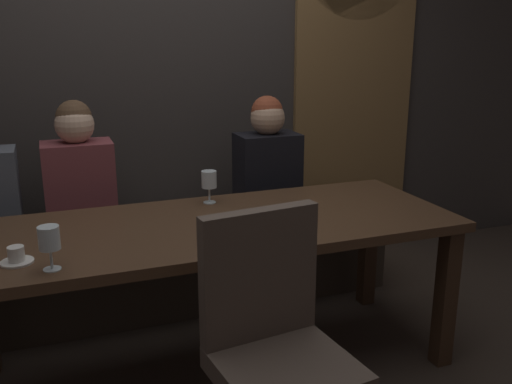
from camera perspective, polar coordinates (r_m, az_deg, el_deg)
name	(u,v)px	position (r m, az deg, el deg)	size (l,w,h in m)	color
ground	(219,366)	(2.88, -3.80, -17.15)	(9.00, 9.00, 0.00)	#382D26
back_wall_tiled	(156,44)	(3.61, -10.06, 14.52)	(6.00, 0.12, 3.00)	#383330
arched_door	(355,64)	(4.03, 9.95, 12.69)	(0.90, 0.05, 2.55)	olive
dining_table	(216,240)	(2.58, -4.06, -4.88)	(2.20, 0.84, 0.74)	#412B1C
banquette_bench	(183,269)	(3.37, -7.36, -7.70)	(2.50, 0.44, 0.45)	#40352A
chair_near_side	(274,335)	(2.00, 1.86, -14.24)	(0.49, 0.49, 0.98)	#4C3321
diner_bearded	(79,178)	(3.13, -17.47, 1.33)	(0.36, 0.24, 0.78)	brown
diner_far_end	(267,165)	(3.32, 1.16, 2.72)	(0.36, 0.24, 0.77)	black
wine_glass_near_left	(49,240)	(2.13, -20.21, -4.61)	(0.08, 0.08, 0.16)	silver
wine_glass_end_right	(209,180)	(2.81, -4.78, 1.19)	(0.08, 0.08, 0.16)	silver
espresso_cup	(16,256)	(2.27, -23.10, -6.01)	(0.12, 0.12, 0.06)	white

